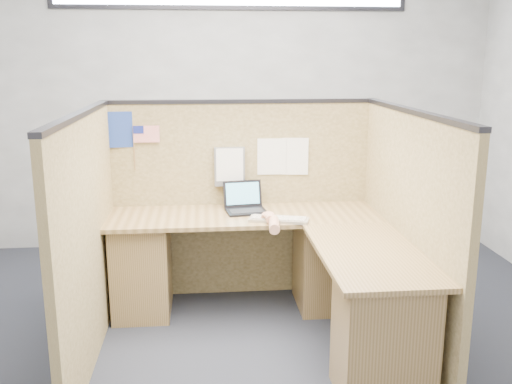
{
  "coord_description": "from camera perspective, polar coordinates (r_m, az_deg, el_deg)",
  "views": [
    {
      "loc": [
        -0.29,
        -3.29,
        1.85
      ],
      "look_at": [
        0.07,
        0.5,
        0.94
      ],
      "focal_mm": 40.0,
      "sensor_mm": 36.0,
      "label": 1
    }
  ],
  "objects": [
    {
      "name": "keyboard",
      "position": [
        3.95,
        2.31,
        -2.75
      ],
      "size": [
        0.43,
        0.24,
        0.03
      ],
      "rotation": [
        0.0,
        0.0,
        -0.26
      ],
      "color": "gray",
      "rests_on": "l_desk"
    },
    {
      "name": "cubicle_partitions",
      "position": [
        3.88,
        -0.91,
        -2.68
      ],
      "size": [
        2.06,
        1.83,
        1.53
      ],
      "color": "brown",
      "rests_on": "floor"
    },
    {
      "name": "wall_back",
      "position": [
        5.56,
        -2.42,
        8.86
      ],
      "size": [
        5.0,
        0.0,
        5.0
      ],
      "primitive_type": "plane",
      "rotation": [
        1.57,
        0.0,
        0.0
      ],
      "color": "gray",
      "rests_on": "floor"
    },
    {
      "name": "hand_forearm",
      "position": [
        3.81,
        1.65,
        -2.99
      ],
      "size": [
        0.1,
        0.37,
        0.08
      ],
      "color": "tan",
      "rests_on": "l_desk"
    },
    {
      "name": "wall_front",
      "position": [
        1.16,
        9.49,
        -9.27
      ],
      "size": [
        5.0,
        0.0,
        5.0
      ],
      "primitive_type": "plane",
      "rotation": [
        -1.57,
        0.0,
        0.0
      ],
      "color": "gray",
      "rests_on": "floor"
    },
    {
      "name": "laptop",
      "position": [
        4.21,
        -1.03,
        -1.18
      ],
      "size": [
        0.31,
        0.31,
        0.21
      ],
      "rotation": [
        0.0,
        0.0,
        0.14
      ],
      "color": "black",
      "rests_on": "l_desk"
    },
    {
      "name": "american_flag",
      "position": [
        4.3,
        -11.18,
        5.55
      ],
      "size": [
        0.19,
        0.01,
        0.33
      ],
      "color": "olive",
      "rests_on": "cubicle_partitions"
    },
    {
      "name": "l_desk",
      "position": [
        3.88,
        2.01,
        -8.51
      ],
      "size": [
        1.95,
        1.75,
        0.73
      ],
      "color": "brown",
      "rests_on": "floor"
    },
    {
      "name": "file_holder",
      "position": [
        4.31,
        -2.66,
        2.57
      ],
      "size": [
        0.23,
        0.05,
        0.29
      ],
      "color": "slate",
      "rests_on": "cubicle_partitions"
    },
    {
      "name": "floor",
      "position": [
        3.78,
        -0.34,
        -15.77
      ],
      "size": [
        5.0,
        5.0,
        0.0
      ],
      "primitive_type": "plane",
      "color": "#1F232B",
      "rests_on": "ground"
    },
    {
      "name": "paper_left",
      "position": [
        4.35,
        1.58,
        3.56
      ],
      "size": [
        0.22,
        0.01,
        0.28
      ],
      "primitive_type": "cube",
      "rotation": [
        0.0,
        0.0,
        -0.02
      ],
      "color": "white",
      "rests_on": "cubicle_partitions"
    },
    {
      "name": "paper_right",
      "position": [
        4.38,
        3.79,
        3.57
      ],
      "size": [
        0.22,
        0.02,
        0.28
      ],
      "primitive_type": "cube",
      "rotation": [
        0.0,
        0.0,
        -0.09
      ],
      "color": "white",
      "rests_on": "cubicle_partitions"
    },
    {
      "name": "blue_poster",
      "position": [
        4.33,
        -13.27,
        6.09
      ],
      "size": [
        0.2,
        0.02,
        0.26
      ],
      "primitive_type": "cube",
      "rotation": [
        0.0,
        0.0,
        0.1
      ],
      "color": "navy",
      "rests_on": "cubicle_partitions"
    },
    {
      "name": "mouse",
      "position": [
        3.94,
        1.28,
        -2.66
      ],
      "size": [
        0.12,
        0.09,
        0.04
      ],
      "primitive_type": "ellipsoid",
      "rotation": [
        0.0,
        0.0,
        -0.34
      ],
      "color": "#BBBBC0",
      "rests_on": "l_desk"
    }
  ]
}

